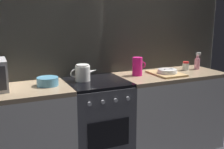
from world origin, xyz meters
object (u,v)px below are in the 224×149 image
(kettle, at_px, (83,73))
(dish_pile, at_px, (167,72))
(mixing_bowl, at_px, (48,81))
(spice_jar, at_px, (186,66))
(spray_bottle, at_px, (197,63))
(pitcher, at_px, (137,66))
(stove_unit, at_px, (97,123))

(kettle, distance_m, dish_pile, 0.95)
(mixing_bowl, relative_size, dish_pile, 0.50)
(dish_pile, relative_size, spice_jar, 3.81)
(dish_pile, height_order, spray_bottle, spray_bottle)
(pitcher, height_order, spray_bottle, spray_bottle)
(pitcher, bearing_deg, mixing_bowl, -177.83)
(kettle, bearing_deg, dish_pile, -6.74)
(pitcher, height_order, dish_pile, pitcher)
(pitcher, relative_size, dish_pile, 0.50)
(pitcher, bearing_deg, spray_bottle, 0.12)
(stove_unit, xyz_separation_m, spray_bottle, (1.34, 0.06, 0.53))
(mixing_bowl, height_order, pitcher, pitcher)
(mixing_bowl, bearing_deg, dish_pile, -2.79)
(dish_pile, bearing_deg, spray_bottle, 11.13)
(stove_unit, height_order, dish_pile, dish_pile)
(kettle, relative_size, spice_jar, 2.71)
(mixing_bowl, relative_size, pitcher, 1.00)
(mixing_bowl, xyz_separation_m, pitcher, (0.98, 0.04, 0.06))
(kettle, height_order, spray_bottle, spray_bottle)
(stove_unit, relative_size, spray_bottle, 4.43)
(stove_unit, height_order, spray_bottle, spray_bottle)
(kettle, bearing_deg, mixing_bowl, -172.52)
(stove_unit, relative_size, mixing_bowl, 4.50)
(spice_jar, bearing_deg, mixing_bowl, -178.33)
(pitcher, bearing_deg, dish_pile, -17.60)
(mixing_bowl, distance_m, spice_jar, 1.65)
(dish_pile, distance_m, spray_bottle, 0.53)
(spray_bottle, bearing_deg, stove_unit, -177.56)
(stove_unit, height_order, mixing_bowl, mixing_bowl)
(stove_unit, distance_m, kettle, 0.55)
(stove_unit, relative_size, dish_pile, 2.25)
(pitcher, xyz_separation_m, dish_pile, (0.32, -0.10, -0.08))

